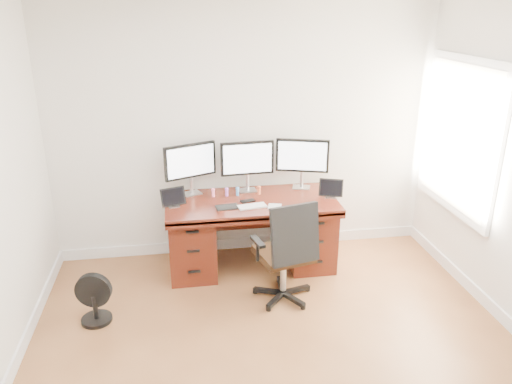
{
  "coord_description": "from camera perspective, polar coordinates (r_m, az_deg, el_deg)",
  "views": [
    {
      "loc": [
        -0.68,
        -2.77,
        2.6
      ],
      "look_at": [
        0.0,
        1.5,
        0.95
      ],
      "focal_mm": 35.0,
      "sensor_mm": 36.0,
      "label": 1
    }
  ],
  "objects": [
    {
      "name": "back_wall",
      "position": [
        5.22,
        -1.31,
        7.03
      ],
      "size": [
        4.0,
        0.1,
        2.7
      ],
      "primitive_type": "cube",
      "color": "white",
      "rests_on": "ground"
    },
    {
      "name": "desk",
      "position": [
        5.14,
        -0.58,
        -4.41
      ],
      "size": [
        1.7,
        0.8,
        0.75
      ],
      "color": "#49180E",
      "rests_on": "ground"
    },
    {
      "name": "office_chair",
      "position": [
        4.6,
        3.41,
        -8.7
      ],
      "size": [
        0.64,
        0.64,
        1.01
      ],
      "rotation": [
        0.0,
        0.0,
        0.24
      ],
      "color": "black",
      "rests_on": "ground"
    },
    {
      "name": "floor_fan",
      "position": [
        4.58,
        -18.01,
        -11.59
      ],
      "size": [
        0.31,
        0.26,
        0.45
      ],
      "rotation": [
        0.0,
        0.0,
        -0.17
      ],
      "color": "black",
      "rests_on": "ground"
    },
    {
      "name": "monitor_left",
      "position": [
        5.07,
        -7.51,
        3.34
      ],
      "size": [
        0.52,
        0.24,
        0.53
      ],
      "rotation": [
        0.0,
        0.0,
        0.39
      ],
      "color": "silver",
      "rests_on": "desk"
    },
    {
      "name": "monitor_center",
      "position": [
        5.11,
        -1.0,
        3.67
      ],
      "size": [
        0.55,
        0.15,
        0.53
      ],
      "rotation": [
        0.0,
        0.0,
        0.06
      ],
      "color": "silver",
      "rests_on": "desk"
    },
    {
      "name": "monitor_right",
      "position": [
        5.22,
        5.32,
        3.96
      ],
      "size": [
        0.54,
        0.2,
        0.53
      ],
      "rotation": [
        0.0,
        0.0,
        -0.3
      ],
      "color": "silver",
      "rests_on": "desk"
    },
    {
      "name": "tablet_left",
      "position": [
        4.85,
        -9.44,
        -0.73
      ],
      "size": [
        0.25,
        0.14,
        0.19
      ],
      "rotation": [
        0.0,
        0.0,
        0.32
      ],
      "color": "silver",
      "rests_on": "desk"
    },
    {
      "name": "tablet_right",
      "position": [
        5.07,
        8.59,
        0.3
      ],
      "size": [
        0.25,
        0.14,
        0.19
      ],
      "rotation": [
        0.0,
        0.0,
        -0.35
      ],
      "color": "silver",
      "rests_on": "desk"
    },
    {
      "name": "keyboard",
      "position": [
        4.81,
        -0.45,
        -1.64
      ],
      "size": [
        0.29,
        0.16,
        0.01
      ],
      "primitive_type": "cube",
      "rotation": [
        0.0,
        0.0,
        0.17
      ],
      "color": "silver",
      "rests_on": "desk"
    },
    {
      "name": "trackpad",
      "position": [
        4.82,
        2.15,
        -1.65
      ],
      "size": [
        0.16,
        0.16,
        0.01
      ],
      "primitive_type": "cube",
      "rotation": [
        0.0,
        0.0,
        -0.28
      ],
      "color": "silver",
      "rests_on": "desk"
    },
    {
      "name": "drawing_tablet",
      "position": [
        4.8,
        -3.3,
        -1.72
      ],
      "size": [
        0.24,
        0.17,
        0.01
      ],
      "primitive_type": "cube",
      "rotation": [
        0.0,
        0.0,
        0.13
      ],
      "color": "black",
      "rests_on": "desk"
    },
    {
      "name": "phone",
      "position": [
        4.94,
        -0.95,
        -1.02
      ],
      "size": [
        0.16,
        0.11,
        0.01
      ],
      "primitive_type": "cube",
      "rotation": [
        0.0,
        0.0,
        0.26
      ],
      "color": "black",
      "rests_on": "desk"
    },
    {
      "name": "figurine_pink",
      "position": [
        5.06,
        -4.91,
        -0.0
      ],
      "size": [
        0.04,
        0.04,
        0.09
      ],
      "color": "pink",
      "rests_on": "desk"
    },
    {
      "name": "figurine_purple",
      "position": [
        5.07,
        -3.36,
        0.09
      ],
      "size": [
        0.04,
        0.04,
        0.09
      ],
      "color": "#B863E3",
      "rests_on": "desk"
    },
    {
      "name": "figurine_blue",
      "position": [
        5.08,
        -2.13,
        0.16
      ],
      "size": [
        0.04,
        0.04,
        0.09
      ],
      "color": "#4D9BE7",
      "rests_on": "desk"
    },
    {
      "name": "figurine_orange",
      "position": [
        5.11,
        0.34,
        0.3
      ],
      "size": [
        0.04,
        0.04,
        0.09
      ],
      "color": "#E76E40",
      "rests_on": "desk"
    }
  ]
}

